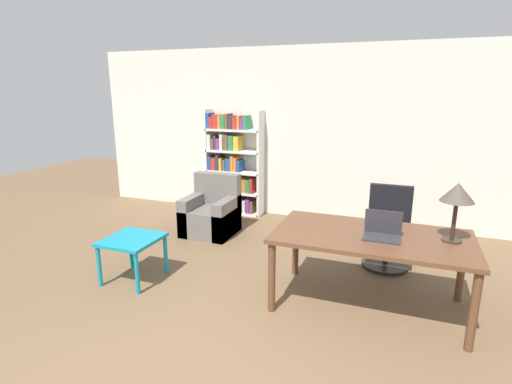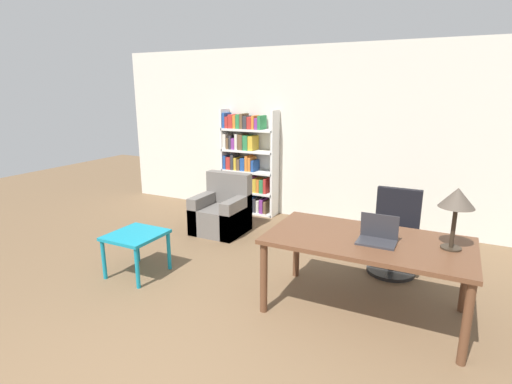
{
  "view_description": "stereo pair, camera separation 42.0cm",
  "coord_description": "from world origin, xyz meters",
  "px_view_note": "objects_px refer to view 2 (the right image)",
  "views": [
    {
      "loc": [
        1.21,
        -1.65,
        2.05
      ],
      "look_at": [
        -0.26,
        2.21,
        0.98
      ],
      "focal_mm": 28.0,
      "sensor_mm": 36.0,
      "label": 1
    },
    {
      "loc": [
        1.59,
        -1.48,
        2.05
      ],
      "look_at": [
        -0.26,
        2.21,
        0.98
      ],
      "focal_mm": 28.0,
      "sensor_mm": 36.0,
      "label": 2
    }
  ],
  "objects_px": {
    "office_chair": "(394,235)",
    "bookshelf": "(246,166)",
    "side_table_blue": "(136,240)",
    "laptop": "(377,236)",
    "armchair": "(222,213)",
    "desk": "(367,247)",
    "table_lamp": "(457,200)"
  },
  "relations": [
    {
      "from": "side_table_blue",
      "to": "bookshelf",
      "type": "relative_size",
      "value": 0.34
    },
    {
      "from": "armchair",
      "to": "laptop",
      "type": "bearing_deg",
      "value": -28.75
    },
    {
      "from": "laptop",
      "to": "bookshelf",
      "type": "xyz_separation_m",
      "value": [
        -2.58,
        2.38,
        0.01
      ]
    },
    {
      "from": "side_table_blue",
      "to": "desk",
      "type": "bearing_deg",
      "value": 7.94
    },
    {
      "from": "desk",
      "to": "armchair",
      "type": "relative_size",
      "value": 2.12
    },
    {
      "from": "desk",
      "to": "office_chair",
      "type": "height_order",
      "value": "office_chair"
    },
    {
      "from": "laptop",
      "to": "office_chair",
      "type": "relative_size",
      "value": 0.35
    },
    {
      "from": "office_chair",
      "to": "desk",
      "type": "bearing_deg",
      "value": -95.93
    },
    {
      "from": "table_lamp",
      "to": "side_table_blue",
      "type": "distance_m",
      "value": 3.27
    },
    {
      "from": "office_chair",
      "to": "side_table_blue",
      "type": "distance_m",
      "value": 2.93
    },
    {
      "from": "table_lamp",
      "to": "side_table_blue",
      "type": "relative_size",
      "value": 0.9
    },
    {
      "from": "desk",
      "to": "laptop",
      "type": "bearing_deg",
      "value": -26.91
    },
    {
      "from": "table_lamp",
      "to": "armchair",
      "type": "relative_size",
      "value": 0.63
    },
    {
      "from": "desk",
      "to": "side_table_blue",
      "type": "relative_size",
      "value": 3.05
    },
    {
      "from": "armchair",
      "to": "bookshelf",
      "type": "bearing_deg",
      "value": 97.84
    },
    {
      "from": "table_lamp",
      "to": "side_table_blue",
      "type": "xyz_separation_m",
      "value": [
        -3.15,
        -0.43,
        -0.75
      ]
    },
    {
      "from": "table_lamp",
      "to": "bookshelf",
      "type": "relative_size",
      "value": 0.31
    },
    {
      "from": "office_chair",
      "to": "armchair",
      "type": "relative_size",
      "value": 1.12
    },
    {
      "from": "side_table_blue",
      "to": "armchair",
      "type": "distance_m",
      "value": 1.65
    },
    {
      "from": "desk",
      "to": "side_table_blue",
      "type": "distance_m",
      "value": 2.51
    },
    {
      "from": "desk",
      "to": "laptop",
      "type": "distance_m",
      "value": 0.17
    },
    {
      "from": "table_lamp",
      "to": "side_table_blue",
      "type": "height_order",
      "value": "table_lamp"
    },
    {
      "from": "table_lamp",
      "to": "office_chair",
      "type": "relative_size",
      "value": 0.56
    },
    {
      "from": "side_table_blue",
      "to": "laptop",
      "type": "bearing_deg",
      "value": 6.65
    },
    {
      "from": "office_chair",
      "to": "bookshelf",
      "type": "height_order",
      "value": "bookshelf"
    },
    {
      "from": "office_chair",
      "to": "side_table_blue",
      "type": "relative_size",
      "value": 1.6
    },
    {
      "from": "laptop",
      "to": "side_table_blue",
      "type": "xyz_separation_m",
      "value": [
        -2.56,
        -0.3,
        -0.37
      ]
    },
    {
      "from": "office_chair",
      "to": "side_table_blue",
      "type": "xyz_separation_m",
      "value": [
        -2.58,
        -1.4,
        -0.02
      ]
    },
    {
      "from": "table_lamp",
      "to": "armchair",
      "type": "bearing_deg",
      "value": 158.29
    },
    {
      "from": "desk",
      "to": "bookshelf",
      "type": "distance_m",
      "value": 3.41
    },
    {
      "from": "office_chair",
      "to": "bookshelf",
      "type": "xyz_separation_m",
      "value": [
        -2.6,
        1.28,
        0.36
      ]
    },
    {
      "from": "laptop",
      "to": "table_lamp",
      "type": "bearing_deg",
      "value": 12.67
    }
  ]
}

